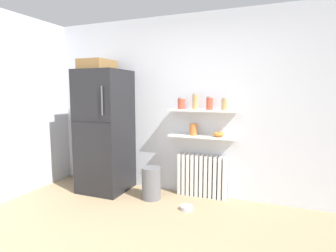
{
  "coord_description": "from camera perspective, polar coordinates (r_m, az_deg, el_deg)",
  "views": [
    {
      "loc": [
        1.2,
        -1.76,
        1.51
      ],
      "look_at": [
        -0.13,
        1.6,
        1.05
      ],
      "focal_mm": 28.9,
      "sensor_mm": 36.0,
      "label": 1
    }
  ],
  "objects": [
    {
      "name": "wall_shelf_lower",
      "position": [
        3.82,
        7.14,
        -2.24
      ],
      "size": [
        0.95,
        0.22,
        0.02
      ],
      "primitive_type": "cube",
      "color": "white"
    },
    {
      "name": "refrigerator",
      "position": [
        4.21,
        -13.21,
        -0.63
      ],
      "size": [
        0.68,
        0.71,
        1.98
      ],
      "color": "black",
      "rests_on": "ground_plane"
    },
    {
      "name": "wall_shelf_upper",
      "position": [
        3.78,
        7.23,
        3.25
      ],
      "size": [
        0.95,
        0.22,
        0.02
      ],
      "primitive_type": "cube",
      "color": "white"
    },
    {
      "name": "shelf_bowl",
      "position": [
        3.76,
        10.63,
        -1.72
      ],
      "size": [
        0.16,
        0.16,
        0.07
      ],
      "primitive_type": "ellipsoid",
      "color": "orange",
      "rests_on": "wall_shelf_lower"
    },
    {
      "name": "vase",
      "position": [
        3.84,
        5.37,
        -0.74
      ],
      "size": [
        0.11,
        0.11,
        0.17
      ],
      "primitive_type": "cylinder",
      "color": "#CC7033",
      "rests_on": "wall_shelf_lower"
    },
    {
      "name": "radiator",
      "position": [
        3.98,
        7.12,
        -10.42
      ],
      "size": [
        0.71,
        0.12,
        0.61
      ],
      "color": "white",
      "rests_on": "ground_plane"
    },
    {
      "name": "trash_bin",
      "position": [
        3.9,
        -3.54,
        -11.94
      ],
      "size": [
        0.27,
        0.27,
        0.46
      ],
      "primitive_type": "cylinder",
      "color": "slate",
      "rests_on": "ground_plane"
    },
    {
      "name": "storage_jar_2",
      "position": [
        3.75,
        8.77,
        4.78
      ],
      "size": [
        0.09,
        0.09,
        0.18
      ],
      "color": "#C64C38",
      "rests_on": "wall_shelf_upper"
    },
    {
      "name": "storage_jar_0",
      "position": [
        3.86,
        2.84,
        4.79
      ],
      "size": [
        0.1,
        0.1,
        0.17
      ],
      "color": "#C64C38",
      "rests_on": "wall_shelf_upper"
    },
    {
      "name": "ground_plane",
      "position": [
        2.97,
        -5.96,
        -23.32
      ],
      "size": [
        7.04,
        7.04,
        0.0
      ],
      "primitive_type": "plane",
      "color": "#9E8460"
    },
    {
      "name": "pet_food_bowl",
      "position": [
        3.64,
        3.95,
        -16.82
      ],
      "size": [
        0.17,
        0.17,
        0.05
      ],
      "primitive_type": "cylinder",
      "color": "#B7B7BC",
      "rests_on": "ground_plane"
    },
    {
      "name": "storage_jar_3",
      "position": [
        3.71,
        11.84,
        4.52
      ],
      "size": [
        0.08,
        0.08,
        0.16
      ],
      "color": "tan",
      "rests_on": "wall_shelf_upper"
    },
    {
      "name": "storage_jar_1",
      "position": [
        3.8,
        5.77,
        5.12
      ],
      "size": [
        0.08,
        0.08,
        0.22
      ],
      "color": "tan",
      "rests_on": "wall_shelf_upper"
    },
    {
      "name": "back_wall",
      "position": [
        4.0,
        4.14,
        4.22
      ],
      "size": [
        7.04,
        0.1,
        2.6
      ],
      "primitive_type": "cube",
      "color": "silver",
      "rests_on": "ground_plane"
    }
  ]
}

